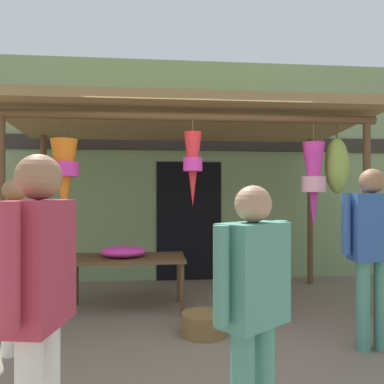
# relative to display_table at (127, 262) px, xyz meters

# --- Properties ---
(ground_plane) EXTENTS (30.00, 30.00, 0.00)m
(ground_plane) POSITION_rel_display_table_xyz_m (0.85, -0.81, -0.61)
(ground_plane) COLOR #756656
(shop_facade) EXTENTS (10.84, 0.29, 3.73)m
(shop_facade) POSITION_rel_display_table_xyz_m (0.85, 1.78, 1.25)
(shop_facade) COLOR #7A9360
(shop_facade) RESTS_ON ground_plane
(market_stall_canopy) EXTENTS (4.71, 2.21, 2.60)m
(market_stall_canopy) POSITION_rel_display_table_xyz_m (0.81, 0.20, 1.67)
(market_stall_canopy) COLOR brown
(market_stall_canopy) RESTS_ON ground_plane
(display_table) EXTENTS (1.45, 0.76, 0.67)m
(display_table) POSITION_rel_display_table_xyz_m (0.00, 0.00, 0.00)
(display_table) COLOR brown
(display_table) RESTS_ON ground_plane
(flower_heap_on_table) EXTENTS (0.56, 0.39, 0.15)m
(flower_heap_on_table) POSITION_rel_display_table_xyz_m (-0.03, -0.06, 0.14)
(flower_heap_on_table) COLOR #D13399
(flower_heap_on_table) RESTS_ON display_table
(folding_chair) EXTENTS (0.52, 0.52, 0.84)m
(folding_chair) POSITION_rel_display_table_xyz_m (1.49, -0.50, -0.11)
(folding_chair) COLOR #2347A8
(folding_chair) RESTS_ON ground_plane
(wicker_basket_by_table) EXTENTS (0.48, 0.48, 0.22)m
(wicker_basket_by_table) POSITION_rel_display_table_xyz_m (0.86, -0.95, -0.50)
(wicker_basket_by_table) COLOR brown
(wicker_basket_by_table) RESTS_ON ground_plane
(vendor_in_orange) EXTENTS (0.29, 0.59, 1.61)m
(vendor_in_orange) POSITION_rel_display_table_xyz_m (-0.96, -1.20, 0.34)
(vendor_in_orange) COLOR silver
(vendor_in_orange) RESTS_ON ground_plane
(customer_foreground) EXTENTS (0.59, 0.23, 1.70)m
(customer_foreground) POSITION_rel_display_table_xyz_m (2.37, -1.50, 0.40)
(customer_foreground) COLOR #4C8E7A
(customer_foreground) RESTS_ON ground_plane
(shopper_by_bananas) EXTENTS (0.49, 0.42, 1.52)m
(shopper_by_bananas) POSITION_rel_display_table_xyz_m (0.87, -2.89, 0.28)
(shopper_by_bananas) COLOR #4C8E7A
(shopper_by_bananas) RESTS_ON ground_plane
(passerby_at_right) EXTENTS (0.29, 0.58, 1.66)m
(passerby_at_right) POSITION_rel_display_table_xyz_m (-0.24, -3.02, 0.37)
(passerby_at_right) COLOR silver
(passerby_at_right) RESTS_ON ground_plane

